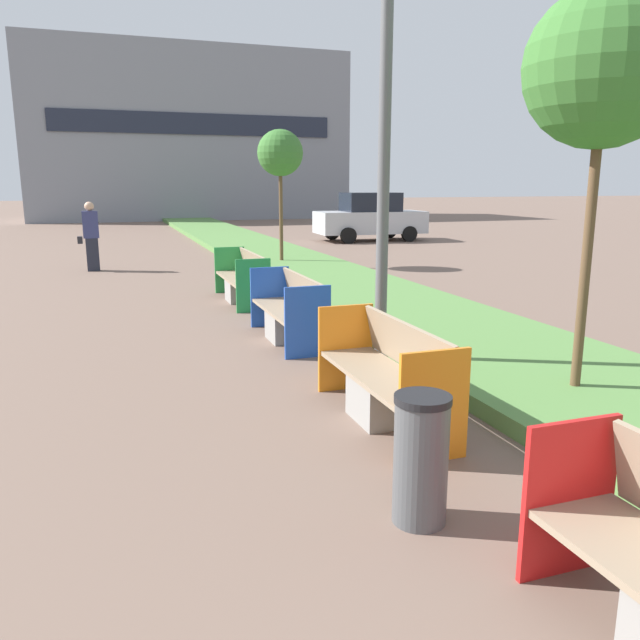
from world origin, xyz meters
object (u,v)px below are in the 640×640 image
Objects in this scene: litter_bin at (421,459)px; sapling_tree_near at (604,69)px; pedestrian_walking at (91,236)px; bench_orange_frame at (386,383)px; sapling_tree_far at (280,154)px; bench_green_frame at (243,282)px; parked_car_distant at (370,217)px; bench_blue_frame at (290,315)px.

sapling_tree_near reaches higher than litter_bin.
bench_orange_frame is at bearing -76.94° from pedestrian_walking.
litter_bin is at bearing -101.54° from sapling_tree_far.
bench_green_frame reaches higher than litter_bin.
sapling_tree_near is at bearing -104.41° from parked_car_distant.
bench_orange_frame is 0.49× the size of sapling_tree_near.
sapling_tree_far is (2.06, 11.11, 2.60)m from bench_orange_frame.
litter_bin is 0.50× the size of pedestrian_walking.
sapling_tree_near is 0.94× the size of parked_car_distant.
bench_blue_frame is at bearing -115.12° from parked_car_distant.
bench_orange_frame is 1.00× the size of bench_blue_frame.
bench_green_frame is 13.30m from parked_car_distant.
litter_bin is 0.22× the size of sapling_tree_near.
bench_orange_frame and bench_green_frame have the same top height.
pedestrian_walking is (-2.76, 11.91, 0.53)m from bench_orange_frame.
pedestrian_walking reaches higher than litter_bin.
parked_car_distant is (7.43, 11.02, 0.54)m from bench_green_frame.
bench_green_frame is at bearing 107.16° from sapling_tree_near.
parked_car_distant reaches higher than pedestrian_walking.
bench_orange_frame is at bearing -90.00° from bench_blue_frame.
sapling_tree_far is at bearing 78.46° from litter_bin.
bench_blue_frame is 8.51m from sapling_tree_far.
sapling_tree_far is (2.63, 12.87, 2.52)m from litter_bin.
bench_orange_frame is at bearing -90.02° from bench_green_frame.
litter_bin is 13.37m from sapling_tree_far.
bench_blue_frame is 0.90× the size of bench_green_frame.
bench_orange_frame is 3.28m from bench_blue_frame.
sapling_tree_near is (2.06, -3.47, 2.89)m from bench_blue_frame.
pedestrian_walking is (-4.82, 0.79, -2.07)m from sapling_tree_far.
bench_blue_frame is 1.13× the size of pedestrian_walking.
pedestrian_walking is 0.41× the size of parked_car_distant.
sapling_tree_far is (2.06, 4.64, 2.60)m from bench_green_frame.
bench_orange_frame is 3.56m from sapling_tree_near.
sapling_tree_far reaches higher than litter_bin.
parked_car_distant is at bearing 56.01° from bench_green_frame.
sapling_tree_far reaches higher than bench_orange_frame.
sapling_tree_near is (2.06, -0.19, 2.89)m from bench_orange_frame.
bench_green_frame is 2.47× the size of litter_bin.
bench_blue_frame is 9.07m from pedestrian_walking.
sapling_tree_far reaches higher than pedestrian_walking.
bench_green_frame is at bearing 86.04° from litter_bin.
sapling_tree_near is 13.23m from pedestrian_walking.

